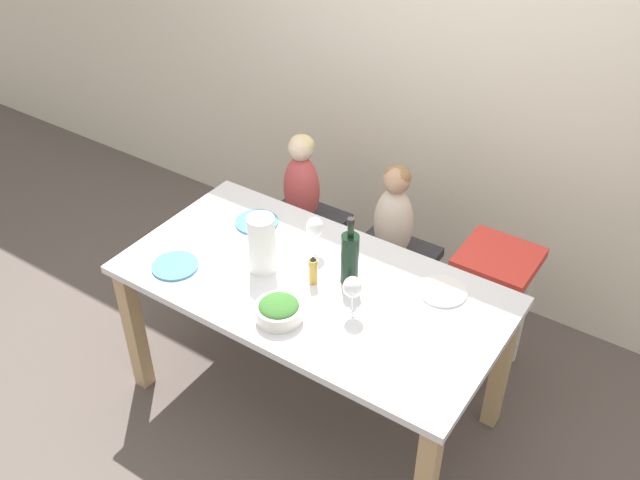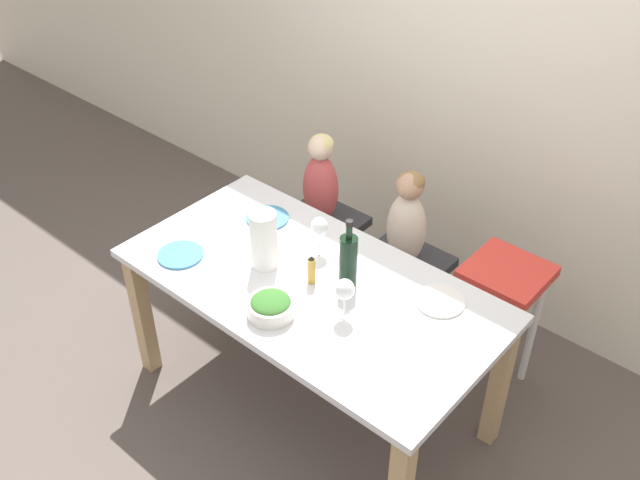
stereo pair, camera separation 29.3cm
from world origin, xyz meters
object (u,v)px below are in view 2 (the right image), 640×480
Objects in this scene: dinner_plate_back_left at (268,218)px; person_child_left at (321,179)px; wine_glass_far at (319,227)px; wine_glass_near at (345,290)px; wine_bottle at (348,259)px; paper_towel_roll at (264,240)px; dinner_plate_back_right at (440,301)px; chair_far_left at (321,231)px; chair_far_center at (402,272)px; dinner_plate_front_left at (180,255)px; salad_bowl_large at (271,306)px; person_child_center at (407,219)px; chair_right_highchair at (503,296)px.

person_child_left is at bearing 98.14° from dinner_plate_back_left.
wine_glass_near is at bearing -35.80° from wine_glass_far.
paper_towel_roll is (-0.35, -0.14, 0.01)m from wine_bottle.
dinner_plate_back_right is at bearing 51.86° from wine_glass_near.
dinner_plate_back_right is at bearing 6.09° from wine_glass_far.
chair_far_left is 0.55m from chair_far_center.
dinner_plate_front_left is (-0.32, -0.20, -0.13)m from paper_towel_roll.
dinner_plate_back_right is at bearing -22.87° from person_child_left.
salad_bowl_large is 0.57m from dinner_plate_front_left.
chair_far_left is 0.94× the size of person_child_center.
dinner_plate_back_right is (0.71, 0.29, -0.13)m from paper_towel_roll.
salad_bowl_large is (-0.55, -0.92, 0.24)m from chair_right_highchair.
chair_far_center is at bearing 99.87° from wine_bottle.
wine_glass_near is (0.46, -0.03, -0.00)m from paper_towel_roll.
wine_bottle reaches higher than paper_towel_roll.
chair_far_left is 0.64m from person_child_center.
chair_right_highchair is 3.49× the size of dinner_plate_back_right.
paper_towel_roll is 0.78m from dinner_plate_back_right.
dinner_plate_front_left is (-0.03, -0.91, 0.03)m from person_child_left.
paper_towel_roll reaches higher than dinner_plate_back_left.
wine_glass_far is (-0.23, 0.09, 0.01)m from wine_bottle.
dinner_plate_front_left is at bearing -154.68° from dinner_plate_back_right.
person_child_center is 1.08m from dinner_plate_front_left.
wine_glass_far reaches higher than chair_right_highchair.
salad_bowl_large is (0.24, -0.21, -0.09)m from paper_towel_roll.
person_child_center is 2.49× the size of dinner_plate_back_right.
person_child_left is at bearing 180.00° from person_child_center.
dinner_plate_front_left is at bearing -122.10° from chair_far_center.
dinner_plate_front_left is (-0.44, -0.43, -0.13)m from wine_glass_far.
wine_glass_near is 0.95× the size of salad_bowl_large.
chair_right_highchair is 1.10m from salad_bowl_large.
salad_bowl_large is 0.93× the size of dinner_plate_back_right.
dinner_plate_back_right reaches higher than chair_far_left.
chair_far_left is at bearing 98.15° from dinner_plate_back_left.
dinner_plate_back_right is at bearing -42.64° from chair_far_center.
paper_towel_roll is (-0.25, -0.71, 0.48)m from chair_far_center.
salad_bowl_large is at bearing -44.43° from dinner_plate_back_left.
chair_far_center is 0.57m from chair_right_highchair.
wine_glass_far is 0.95× the size of salad_bowl_large.
dinner_plate_front_left is 0.46m from dinner_plate_back_left.
wine_glass_near is at bearing -44.07° from chair_far_left.
wine_bottle is 0.25m from wine_glass_far.
chair_far_left is 0.91m from paper_towel_roll.
chair_far_center is (0.55, 0.00, 0.00)m from chair_far_left.
dinner_plate_back_right is at bearing 22.50° from wine_bottle.
wine_bottle is 0.37m from salad_bowl_large.
wine_glass_far is at bearing -144.20° from chair_right_highchair.
chair_far_left is at bearing 157.17° from dinner_plate_back_right.
chair_far_center is 0.75m from wine_bottle.
dinner_plate_back_right is at bearing -22.83° from chair_far_left.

